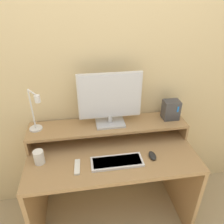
# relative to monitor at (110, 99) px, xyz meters

# --- Properties ---
(wall_back) EXTENTS (6.00, 0.05, 2.50)m
(wall_back) POSITION_rel_monitor_xyz_m (-0.02, 0.15, 0.15)
(wall_back) COLOR beige
(wall_back) RESTS_ON ground_plane
(desk) EXTENTS (1.27, 0.62, 0.75)m
(desk) POSITION_rel_monitor_xyz_m (-0.02, -0.19, -0.57)
(desk) COLOR #A87F51
(desk) RESTS_ON ground_plane
(monitor_shelf) EXTENTS (1.27, 0.26, 0.14)m
(monitor_shelf) POSITION_rel_monitor_xyz_m (-0.02, -0.01, -0.24)
(monitor_shelf) COLOR #A87F51
(monitor_shelf) RESTS_ON desk
(monitor) EXTENTS (0.49, 0.17, 0.43)m
(monitor) POSITION_rel_monitor_xyz_m (0.00, 0.00, 0.00)
(monitor) COLOR #BCBCC1
(monitor) RESTS_ON monitor_shelf
(desk_lamp) EXTENTS (0.14, 0.17, 0.34)m
(desk_lamp) POSITION_rel_monitor_xyz_m (-0.56, -0.03, -0.06)
(desk_lamp) COLOR silver
(desk_lamp) RESTS_ON monitor_shelf
(router_dock) EXTENTS (0.13, 0.10, 0.16)m
(router_dock) POSITION_rel_monitor_xyz_m (0.51, 0.00, -0.14)
(router_dock) COLOR #3D3D42
(router_dock) RESTS_ON monitor_shelf
(keyboard) EXTENTS (0.37, 0.14, 0.02)m
(keyboard) POSITION_rel_monitor_xyz_m (0.00, -0.32, -0.34)
(keyboard) COLOR silver
(keyboard) RESTS_ON desk
(mouse) EXTENTS (0.05, 0.10, 0.03)m
(mouse) POSITION_rel_monitor_xyz_m (0.27, -0.30, -0.34)
(mouse) COLOR black
(mouse) RESTS_ON desk
(remote_control) EXTENTS (0.04, 0.14, 0.02)m
(remote_control) POSITION_rel_monitor_xyz_m (-0.28, -0.32, -0.35)
(remote_control) COLOR white
(remote_control) RESTS_ON desk
(mug) EXTENTS (0.07, 0.07, 0.10)m
(mug) POSITION_rel_monitor_xyz_m (-0.54, -0.23, -0.30)
(mug) COLOR white
(mug) RESTS_ON desk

